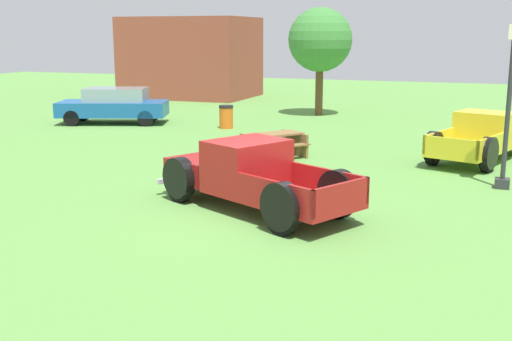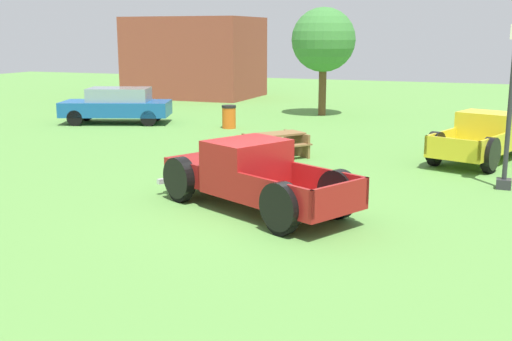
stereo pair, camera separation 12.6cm
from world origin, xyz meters
name	(u,v)px [view 1 (the left image)]	position (x,y,z in m)	size (l,w,h in m)	color
ground_plane	(254,212)	(0.00, 0.00, 0.00)	(80.00, 80.00, 0.00)	#5B9342
pickup_truck_foreground	(245,175)	(-0.33, 0.31, 0.74)	(5.30, 3.85, 1.54)	maroon
pickup_truck_behind_left	(485,136)	(4.62, 8.17, 0.71)	(3.21, 5.15, 1.49)	yellow
sedan_distant_a	(114,105)	(-10.64, 10.92, 0.81)	(4.98, 3.33, 1.54)	#195699
lamp_post_near	(509,103)	(5.15, 4.25, 2.17)	(0.36, 0.36, 4.15)	#2D2D33
picnic_table	(274,142)	(-1.61, 6.04, 0.49)	(2.28, 2.33, 0.78)	olive
trash_can	(226,117)	(-5.51, 11.31, 0.48)	(0.59, 0.59, 0.95)	orange
oak_tree_east	(320,40)	(-3.05, 16.80, 3.52)	(2.99, 2.99, 5.05)	brown
brick_pavilion	(191,57)	(-12.77, 22.85, 2.39)	(7.42, 5.46, 4.78)	brown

